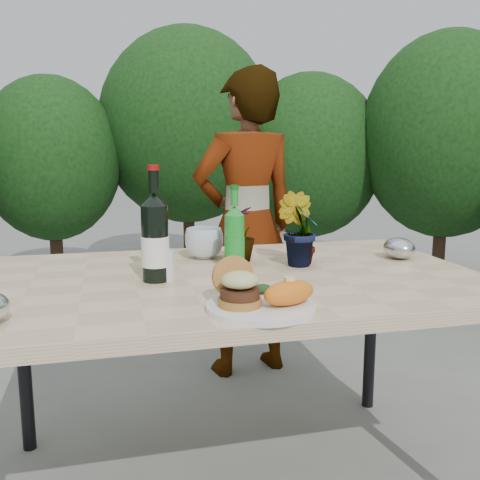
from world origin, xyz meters
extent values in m
cube|color=#D6B78F|center=(0.00, 0.00, 0.73)|extent=(1.60, 1.00, 0.04)
cylinder|color=black|center=(-0.72, 0.42, 0.35)|extent=(0.05, 0.05, 0.71)
cylinder|color=black|center=(0.72, 0.42, 0.35)|extent=(0.05, 0.05, 0.71)
cylinder|color=#382316|center=(-0.80, 2.80, 0.21)|extent=(0.10, 0.10, 0.42)
ellipsoid|color=#1B4517|center=(-0.80, 2.80, 1.06)|extent=(1.07, 1.07, 1.28)
cylinder|color=#382316|center=(0.30, 3.00, 0.25)|extent=(0.10, 0.10, 0.50)
ellipsoid|color=#1B4517|center=(0.30, 3.00, 1.32)|extent=(1.49, 1.49, 1.64)
cylinder|color=#382316|center=(1.30, 2.70, 0.19)|extent=(0.10, 0.10, 0.38)
ellipsoid|color=#1B4517|center=(1.30, 2.70, 1.07)|extent=(1.23, 1.23, 1.39)
cylinder|color=#382316|center=(2.20, 2.10, 0.22)|extent=(0.10, 0.10, 0.44)
ellipsoid|color=#1B4517|center=(2.20, 2.10, 1.24)|extent=(1.32, 1.32, 1.59)
cylinder|color=white|center=(-0.02, -0.37, 0.76)|extent=(0.28, 0.28, 0.01)
cylinder|color=#B7722D|center=(-0.07, -0.37, 0.78)|extent=(0.11, 0.11, 0.02)
cylinder|color=#472314|center=(-0.07, -0.37, 0.80)|extent=(0.10, 0.10, 0.02)
ellipsoid|color=beige|center=(-0.07, -0.37, 0.83)|extent=(0.10, 0.10, 0.04)
cylinder|color=#B7722D|center=(-0.07, -0.30, 0.82)|extent=(0.11, 0.06, 0.11)
ellipsoid|color=orange|center=(0.05, -0.39, 0.80)|extent=(0.17, 0.12, 0.06)
ellipsoid|color=olive|center=(-0.02, -0.28, 0.78)|extent=(0.04, 0.04, 0.02)
ellipsoid|color=#193814|center=(0.01, -0.28, 0.78)|extent=(0.06, 0.04, 0.03)
cylinder|color=black|center=(-0.25, -0.01, 0.87)|extent=(0.08, 0.08, 0.23)
cylinder|color=white|center=(-0.25, -0.01, 0.84)|extent=(0.09, 0.09, 0.09)
cone|color=black|center=(-0.25, -0.01, 1.00)|extent=(0.08, 0.08, 0.04)
cylinder|color=black|center=(-0.25, -0.01, 1.06)|extent=(0.03, 0.03, 0.07)
cylinder|color=maroon|center=(-0.25, -0.01, 1.10)|extent=(0.04, 0.04, 0.02)
cylinder|color=#198E27|center=(0.02, 0.10, 0.84)|extent=(0.07, 0.07, 0.18)
cylinder|color=#198C26|center=(0.02, 0.10, 0.82)|extent=(0.07, 0.07, 0.07)
cone|color=#198E27|center=(0.02, 0.10, 0.95)|extent=(0.07, 0.07, 0.03)
cylinder|color=#198E27|center=(0.02, 0.10, 0.99)|extent=(0.03, 0.03, 0.05)
cylinder|color=#0C5919|center=(0.02, 0.10, 1.03)|extent=(0.03, 0.03, 0.01)
cylinder|color=silver|center=(-0.23, 0.00, 0.80)|extent=(0.07, 0.07, 0.09)
imported|color=#21581E|center=(0.29, 0.10, 0.86)|extent=(0.11, 0.13, 0.21)
imported|color=#256121|center=(0.24, 0.10, 0.88)|extent=(0.17, 0.18, 0.26)
imported|color=#2B5C1F|center=(0.07, 0.21, 0.85)|extent=(0.16, 0.16, 0.20)
imported|color=silver|center=(-0.05, 0.29, 0.81)|extent=(0.15, 0.15, 0.11)
ellipsoid|color=#ACAEB3|center=(0.65, 0.11, 0.79)|extent=(0.11, 0.14, 0.08)
imported|color=#9A6F4D|center=(0.29, 0.94, 0.77)|extent=(0.62, 0.46, 1.54)
camera|label=1|loc=(-0.38, -1.63, 1.16)|focal=40.00mm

